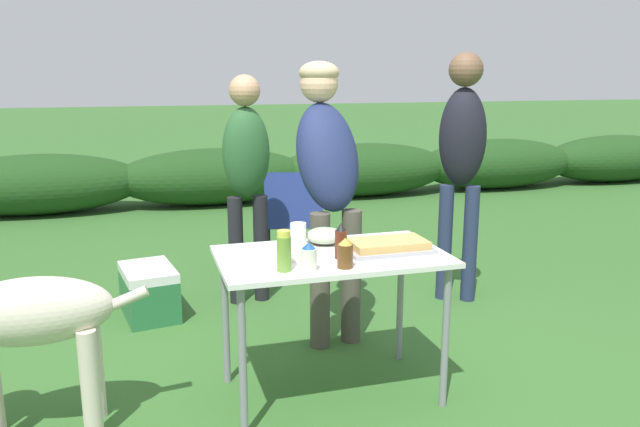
# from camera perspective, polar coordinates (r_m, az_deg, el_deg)

# --- Properties ---
(ground_plane) EXTENTS (60.00, 60.00, 0.00)m
(ground_plane) POSITION_cam_1_polar(r_m,az_deg,el_deg) (3.32, 1.01, -16.08)
(ground_plane) COLOR #336028
(shrub_hedge) EXTENTS (14.40, 0.90, 0.70)m
(shrub_hedge) POSITION_cam_1_polar(r_m,az_deg,el_deg) (7.85, -9.78, 3.36)
(shrub_hedge) COLOR #1E4219
(shrub_hedge) RESTS_ON ground
(folding_table) EXTENTS (1.10, 0.64, 0.74)m
(folding_table) POSITION_cam_1_polar(r_m,az_deg,el_deg) (3.05, 1.06, -5.10)
(folding_table) COLOR silver
(folding_table) RESTS_ON ground
(food_tray) EXTENTS (0.42, 0.25, 0.06)m
(food_tray) POSITION_cam_1_polar(r_m,az_deg,el_deg) (3.09, 6.25, -2.96)
(food_tray) COLOR #9E9EA3
(food_tray) RESTS_ON folding_table
(plate_stack) EXTENTS (0.23, 0.23, 0.05)m
(plate_stack) POSITION_cam_1_polar(r_m,az_deg,el_deg) (2.99, -2.79, -3.50)
(plate_stack) COLOR white
(plate_stack) RESTS_ON folding_table
(mixing_bowl) EXTENTS (0.20, 0.20, 0.08)m
(mixing_bowl) POSITION_cam_1_polar(r_m,az_deg,el_deg) (3.21, 0.46, -2.04)
(mixing_bowl) COLOR #ADBC99
(mixing_bowl) RESTS_ON folding_table
(paper_cup_stack) EXTENTS (0.08, 0.08, 0.12)m
(paper_cup_stack) POSITION_cam_1_polar(r_m,az_deg,el_deg) (3.15, -1.99, -1.95)
(paper_cup_stack) COLOR white
(paper_cup_stack) RESTS_ON folding_table
(mayo_bottle) EXTENTS (0.07, 0.07, 0.13)m
(mayo_bottle) POSITION_cam_1_polar(r_m,az_deg,el_deg) (2.76, -1.05, -4.02)
(mayo_bottle) COLOR silver
(mayo_bottle) RESTS_ON folding_table
(relish_jar) EXTENTS (0.06, 0.06, 0.18)m
(relish_jar) POSITION_cam_1_polar(r_m,az_deg,el_deg) (2.75, -3.32, -3.47)
(relish_jar) COLOR olive
(relish_jar) RESTS_ON folding_table
(beer_bottle) EXTENTS (0.07, 0.07, 0.14)m
(beer_bottle) POSITION_cam_1_polar(r_m,az_deg,el_deg) (2.81, 2.32, -3.68)
(beer_bottle) COLOR brown
(beer_bottle) RESTS_ON folding_table
(bbq_sauce_bottle) EXTENTS (0.06, 0.06, 0.17)m
(bbq_sauce_bottle) POSITION_cam_1_polar(r_m,az_deg,el_deg) (2.94, 1.92, -2.58)
(bbq_sauce_bottle) COLOR #562314
(bbq_sauce_bottle) RESTS_ON folding_table
(standing_person_in_red_jacket) EXTENTS (0.43, 0.54, 1.67)m
(standing_person_in_red_jacket) POSITION_cam_1_polar(r_m,az_deg,el_deg) (3.66, 0.72, 4.07)
(standing_person_in_red_jacket) COLOR #4C473D
(standing_person_in_red_jacket) RESTS_ON ground
(standing_person_with_beanie) EXTENTS (0.39, 0.36, 1.74)m
(standing_person_with_beanie) POSITION_cam_1_polar(r_m,az_deg,el_deg) (4.42, 12.85, 5.58)
(standing_person_with_beanie) COLOR #232D4C
(standing_person_with_beanie) RESTS_ON ground
(standing_person_in_olive_jacket) EXTENTS (0.34, 0.25, 1.59)m
(standing_person_in_olive_jacket) POSITION_cam_1_polar(r_m,az_deg,el_deg) (4.31, -6.73, 4.23)
(standing_person_in_olive_jacket) COLOR black
(standing_person_in_olive_jacket) RESTS_ON ground
(dog) EXTENTS (1.07, 0.32, 0.81)m
(dog) POSITION_cam_1_polar(r_m,az_deg,el_deg) (3.02, -25.96, -8.78)
(dog) COLOR beige
(dog) RESTS_ON ground
(camp_chair_green_behind_table) EXTENTS (0.57, 0.67, 0.83)m
(camp_chair_green_behind_table) POSITION_cam_1_polar(r_m,az_deg,el_deg) (5.13, -2.51, -0.02)
(camp_chair_green_behind_table) COLOR navy
(camp_chair_green_behind_table) RESTS_ON ground
(cooler_box) EXTENTS (0.39, 0.53, 0.34)m
(cooler_box) POSITION_cam_1_polar(r_m,az_deg,el_deg) (4.35, -15.36, -6.91)
(cooler_box) COLOR #286B3D
(cooler_box) RESTS_ON ground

